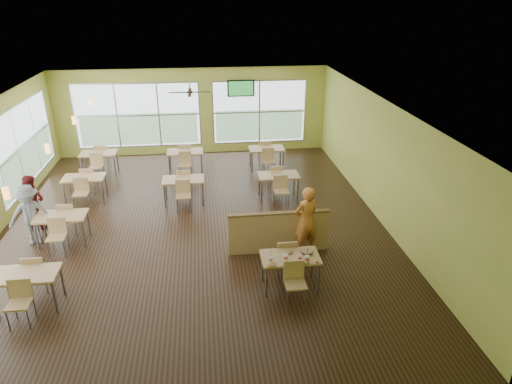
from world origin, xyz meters
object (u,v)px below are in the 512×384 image
at_px(main_table, 290,261).
at_px(half_wall_divider, 279,232).
at_px(man_plaid, 306,220).
at_px(food_basket, 307,252).

xyz_separation_m(main_table, half_wall_divider, (0.00, 1.45, -0.11)).
bearing_deg(man_plaid, main_table, 47.07).
height_order(main_table, food_basket, main_table).
relative_size(main_table, half_wall_divider, 0.63).
bearing_deg(man_plaid, food_basket, 60.10).
height_order(man_plaid, food_basket, man_plaid).
distance_m(man_plaid, food_basket, 1.30).
bearing_deg(main_table, man_plaid, 65.07).
bearing_deg(food_basket, man_plaid, 78.09).
xyz_separation_m(main_table, man_plaid, (0.63, 1.35, 0.21)).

